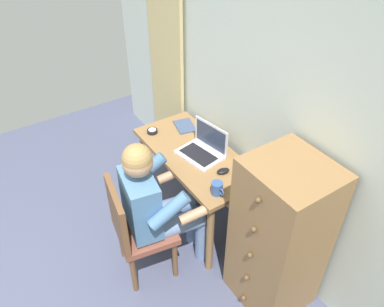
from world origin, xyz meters
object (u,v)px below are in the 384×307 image
object	(u,v)px
desk	(196,165)
person_seated	(158,201)
notebook_pad	(185,126)
coffee_mug	(217,188)
chair	(135,227)
computer_mouse	(223,171)
dresser	(279,238)
laptop	(203,148)
desk_clock	(152,131)

from	to	relation	value
desk	person_seated	xyz separation A→B (m)	(0.24, -0.48, 0.06)
person_seated	notebook_pad	size ratio (longest dim) A/B	5.62
person_seated	coffee_mug	world-z (taller)	person_seated
chair	coffee_mug	xyz separation A→B (m)	(0.25, 0.53, 0.30)
computer_mouse	coffee_mug	xyz separation A→B (m)	(0.15, -0.17, 0.03)
dresser	chair	bearing A→B (deg)	-134.85
laptop	notebook_pad	distance (m)	0.41
desk	desk_clock	bearing A→B (deg)	-160.64
desk_clock	notebook_pad	world-z (taller)	desk_clock
person_seated	notebook_pad	distance (m)	0.86
coffee_mug	desk_clock	bearing A→B (deg)	-178.75
desk	coffee_mug	bearing A→B (deg)	-15.93
coffee_mug	person_seated	bearing A→B (deg)	-121.94
computer_mouse	notebook_pad	xyz separation A→B (m)	(-0.67, 0.09, -0.01)
dresser	laptop	bearing A→B (deg)	179.99
dresser	coffee_mug	bearing A→B (deg)	-158.89
computer_mouse	notebook_pad	world-z (taller)	computer_mouse
dresser	computer_mouse	world-z (taller)	dresser
computer_mouse	dresser	bearing A→B (deg)	10.29
desk	desk_clock	size ratio (longest dim) A/B	12.59
notebook_pad	coffee_mug	size ratio (longest dim) A/B	1.75
dresser	notebook_pad	size ratio (longest dim) A/B	5.74
person_seated	computer_mouse	world-z (taller)	person_seated
dresser	desk_clock	world-z (taller)	dresser
notebook_pad	coffee_mug	world-z (taller)	coffee_mug
desk	desk_clock	xyz separation A→B (m)	(-0.43, -0.15, 0.14)
chair	coffee_mug	bearing A→B (deg)	65.07
laptop	desk_clock	size ratio (longest dim) A/B	4.20
person_seated	coffee_mug	distance (m)	0.43
desk	chair	bearing A→B (deg)	-71.88
computer_mouse	desk_clock	distance (m)	0.77
laptop	person_seated	bearing A→B (deg)	-68.93
laptop	desk_clock	bearing A→B (deg)	-157.54
desk	dresser	world-z (taller)	dresser
dresser	coffee_mug	distance (m)	0.52
laptop	coffee_mug	distance (m)	0.46
person_seated	computer_mouse	size ratio (longest dim) A/B	11.81
dresser	chair	distance (m)	1.00
laptop	notebook_pad	world-z (taller)	laptop
desk_clock	notebook_pad	distance (m)	0.29
dresser	person_seated	xyz separation A→B (m)	(-0.67, -0.53, 0.06)
desk	notebook_pad	size ratio (longest dim) A/B	5.40
laptop	desk_clock	distance (m)	0.51
desk	computer_mouse	distance (m)	0.34
computer_mouse	notebook_pad	distance (m)	0.68
chair	computer_mouse	world-z (taller)	chair
person_seated	computer_mouse	xyz separation A→B (m)	(0.07, 0.52, 0.08)
chair	desk_clock	xyz separation A→B (m)	(-0.65, 0.51, 0.27)
computer_mouse	coffee_mug	size ratio (longest dim) A/B	0.83
desk	notebook_pad	world-z (taller)	notebook_pad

